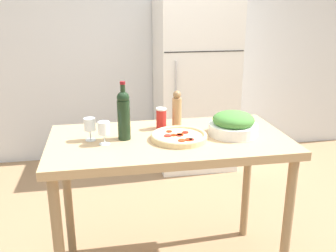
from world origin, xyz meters
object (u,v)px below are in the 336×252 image
at_px(wine_glass_far, 90,125).
at_px(salt_canister, 161,118).
at_px(refrigerator, 195,85).
at_px(salad_bowl, 233,124).
at_px(wine_glass_near, 104,129).
at_px(pepper_mill, 177,110).
at_px(wine_bottle, 124,114).
at_px(homemade_pizza, 179,136).

xyz_separation_m(wine_glass_far, salt_canister, (0.44, 0.13, -0.02)).
relative_size(refrigerator, salad_bowl, 6.00).
relative_size(refrigerator, wine_glass_near, 13.32).
relative_size(wine_glass_near, salt_canister, 0.98).
bearing_deg(pepper_mill, salad_bowl, -34.79).
relative_size(salad_bowl, salt_canister, 2.17).
distance_m(refrigerator, salad_bowl, 1.78).
relative_size(wine_glass_far, salt_canister, 0.98).
xyz_separation_m(wine_bottle, wine_glass_near, (-0.12, -0.07, -0.06)).
relative_size(wine_glass_far, salad_bowl, 0.45).
relative_size(wine_glass_near, wine_glass_far, 1.00).
relative_size(wine_glass_far, pepper_mill, 0.56).
distance_m(wine_glass_far, pepper_mill, 0.56).
distance_m(wine_glass_near, salt_canister, 0.42).
bearing_deg(pepper_mill, wine_glass_far, -163.78).
distance_m(homemade_pizza, salt_canister, 0.23).
bearing_deg(wine_glass_far, homemade_pizza, -9.17).
height_order(refrigerator, salad_bowl, refrigerator).
relative_size(pepper_mill, salad_bowl, 0.80).
distance_m(salad_bowl, homemade_pizza, 0.34).
distance_m(refrigerator, wine_bottle, 1.94).
relative_size(refrigerator, homemade_pizza, 5.39).
relative_size(refrigerator, salt_canister, 13.02).
xyz_separation_m(wine_glass_near, salad_bowl, (0.77, 0.03, -0.02)).
bearing_deg(salt_canister, salad_bowl, -24.69).
bearing_deg(wine_bottle, homemade_pizza, -12.41).
xyz_separation_m(wine_bottle, salad_bowl, (0.65, -0.04, -0.09)).
bearing_deg(homemade_pizza, wine_bottle, 167.59).
distance_m(wine_glass_far, salad_bowl, 0.85).
bearing_deg(salt_canister, refrigerator, 68.42).
xyz_separation_m(wine_bottle, homemade_pizza, (0.31, -0.07, -0.13)).
bearing_deg(homemade_pizza, refrigerator, 72.80).
bearing_deg(salt_canister, wine_glass_far, -162.87).
relative_size(refrigerator, pepper_mill, 7.47).
xyz_separation_m(wine_bottle, salt_canister, (0.24, 0.15, -0.08)).
bearing_deg(wine_glass_far, pepper_mill, 16.22).
xyz_separation_m(wine_glass_far, salad_bowl, (0.84, -0.05, -0.03)).
bearing_deg(homemade_pizza, salad_bowl, 4.96).
bearing_deg(wine_glass_near, salad_bowl, 2.37).
relative_size(wine_glass_near, salad_bowl, 0.45).
distance_m(pepper_mill, salad_bowl, 0.37).
height_order(wine_glass_far, salt_canister, salt_canister).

